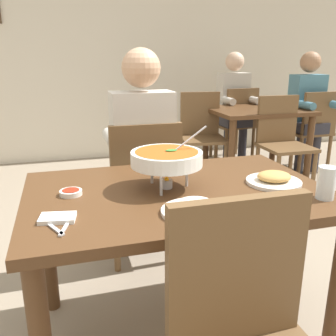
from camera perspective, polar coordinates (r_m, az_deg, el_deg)
The scene contains 20 objects.
ground_plane at distance 1.94m, azimuth 1.34°, elevation -23.81°, with size 16.00×16.00×0.00m, color gray.
cafe_rear_partition at distance 4.79m, azimuth -11.32°, elevation 19.39°, with size 10.00×0.10×3.00m, color beige.
dining_table_main at distance 1.61m, azimuth 1.49°, elevation -6.90°, with size 1.26×0.83×0.72m.
chair_diner_main at distance 2.28m, azimuth -3.84°, elevation -2.50°, with size 0.44×0.44×0.90m.
diner_main at distance 2.24m, azimuth -4.13°, elevation 3.46°, with size 0.40×0.45×1.31m.
curry_bowl at distance 1.54m, azimuth -0.21°, elevation 1.43°, with size 0.33×0.30×0.26m.
rice_plate at distance 1.33m, azimuth 4.08°, elevation -6.18°, with size 0.24×0.24×0.06m.
appetizer_plate at distance 1.70m, azimuth 15.96°, elevation -1.65°, with size 0.24×0.24×0.06m.
sauce_dish at distance 1.55m, azimuth -14.71°, elevation -3.64°, with size 0.09×0.09×0.02m.
napkin_folded at distance 1.33m, azimuth -16.61°, elevation -7.39°, with size 0.12×0.08×0.02m, color white.
fork_utensil at distance 1.29m, azimuth -17.49°, elevation -8.51°, with size 0.01×0.17×0.01m, color silver.
spoon_utensil at distance 1.29m, azimuth -15.25°, elevation -8.34°, with size 0.01×0.17×0.01m, color silver.
drink_glass at distance 1.57m, azimuth 23.11°, elevation -2.35°, with size 0.07×0.07×0.13m.
dining_table_far at distance 4.12m, azimuth 13.45°, elevation 7.10°, with size 1.00×0.80×0.72m.
chair_bg_left at distance 4.63m, azimuth 10.52°, elevation 7.22°, with size 0.48×0.48×0.90m.
chair_bg_middle at distance 4.42m, azimuth 21.26°, elevation 5.91°, with size 0.45×0.45×0.90m.
chair_bg_right at distance 3.95m, azimuth 5.19°, elevation 5.78°, with size 0.50×0.50×0.90m.
chair_bg_corner at distance 3.74m, azimuth 17.08°, elevation 4.49°, with size 0.45×0.45×0.90m.
patron_bg_left at distance 4.59m, azimuth 10.15°, elevation 10.14°, with size 0.40×0.45×1.31m.
patron_bg_middle at distance 4.41m, azimuth 20.74°, elevation 9.06°, with size 0.40×0.45×1.31m.
Camera 1 is at (-0.45, -1.40, 1.26)m, focal length 39.65 mm.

